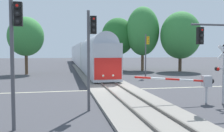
{
  "coord_description": "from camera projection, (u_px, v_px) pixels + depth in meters",
  "views": [
    {
      "loc": [
        -4.3,
        -20.75,
        3.38
      ],
      "look_at": [
        0.23,
        1.83,
        2.0
      ],
      "focal_mm": 38.68,
      "sensor_mm": 36.0,
      "label": 1
    }
  ],
  "objects": [
    {
      "name": "ground_plane",
      "position": [
        114.0,
        90.0,
        21.35
      ],
      "size": [
        220.0,
        220.0,
        0.0
      ],
      "primitive_type": "plane",
      "color": "#3D3D42"
    },
    {
      "name": "road_centre_stripe",
      "position": [
        114.0,
        90.0,
        21.35
      ],
      "size": [
        44.0,
        0.2,
        0.01
      ],
      "color": "beige",
      "rests_on": "ground"
    },
    {
      "name": "railway_track",
      "position": [
        114.0,
        89.0,
        21.35
      ],
      "size": [
        4.4,
        80.0,
        0.32
      ],
      "color": "gray",
      "rests_on": "ground"
    },
    {
      "name": "commuter_train",
      "position": [
        84.0,
        55.0,
        53.17
      ],
      "size": [
        3.04,
        63.97,
        5.16
      ],
      "color": "#B2B7C1",
      "rests_on": "railway_track"
    },
    {
      "name": "crossing_gate_near",
      "position": [
        199.0,
        82.0,
        15.59
      ],
      "size": [
        5.42,
        0.4,
        1.89
      ],
      "color": "#B7B7BC",
      "rests_on": "ground"
    },
    {
      "name": "crossing_signal_mast",
      "position": [
        224.0,
        67.0,
        15.41
      ],
      "size": [
        1.36,
        0.44,
        3.92
      ],
      "color": "#B2B2B7",
      "rests_on": "ground"
    },
    {
      "name": "traffic_signal_median",
      "position": [
        91.0,
        44.0,
        13.54
      ],
      "size": [
        0.53,
        0.38,
        5.67
      ],
      "color": "#4C4C51",
      "rests_on": "ground"
    },
    {
      "name": "traffic_signal_near_left",
      "position": [
        15.0,
        40.0,
        10.11
      ],
      "size": [
        0.53,
        0.38,
        5.75
      ],
      "color": "#4C4C51",
      "rests_on": "ground"
    },
    {
      "name": "traffic_signal_far_side",
      "position": [
        147.0,
        49.0,
        30.99
      ],
      "size": [
        0.53,
        0.38,
        5.63
      ],
      "color": "#4C4C51",
      "rests_on": "ground"
    },
    {
      "name": "oak_far_right",
      "position": [
        143.0,
        31.0,
        42.94
      ],
      "size": [
        5.84,
        5.84,
        11.36
      ],
      "color": "brown",
      "rests_on": "ground"
    },
    {
      "name": "oak_behind_train",
      "position": [
        26.0,
        37.0,
        35.34
      ],
      "size": [
        5.2,
        5.2,
        8.47
      ],
      "color": "brown",
      "rests_on": "ground"
    },
    {
      "name": "maple_right_background",
      "position": [
        180.0,
        35.0,
        40.88
      ],
      "size": [
        6.77,
        6.77,
        10.15
      ],
      "color": "#4C3828",
      "rests_on": "ground"
    },
    {
      "name": "elm_centre_background",
      "position": [
        118.0,
        37.0,
        44.63
      ],
      "size": [
        6.08,
        6.08,
        9.6
      ],
      "color": "brown",
      "rests_on": "ground"
    }
  ]
}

